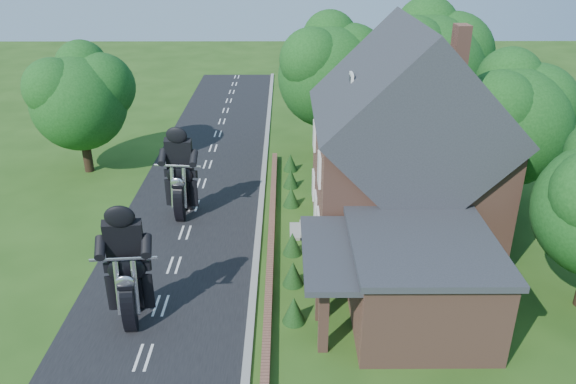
{
  "coord_description": "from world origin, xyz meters",
  "views": [
    {
      "loc": [
        4.99,
        -18.39,
        13.52
      ],
      "look_at": [
        5.1,
        4.75,
        2.8
      ],
      "focal_mm": 35.0,
      "sensor_mm": 36.0,
      "label": 1
    }
  ],
  "objects_px": {
    "garden_wall": "(271,239)",
    "annex": "(416,279)",
    "motorcycle_lead": "(133,304)",
    "motorcycle_follow": "(183,203)",
    "house": "(404,150)"
  },
  "relations": [
    {
      "from": "garden_wall",
      "to": "house",
      "type": "height_order",
      "value": "house"
    },
    {
      "from": "motorcycle_lead",
      "to": "motorcycle_follow",
      "type": "distance_m",
      "value": 8.77
    },
    {
      "from": "garden_wall",
      "to": "motorcycle_follow",
      "type": "xyz_separation_m",
      "value": [
        -4.63,
        2.87,
        0.54
      ]
    },
    {
      "from": "house",
      "to": "motorcycle_lead",
      "type": "height_order",
      "value": "house"
    },
    {
      "from": "annex",
      "to": "motorcycle_follow",
      "type": "xyz_separation_m",
      "value": [
        -10.2,
        8.67,
        -1.03
      ]
    },
    {
      "from": "motorcycle_lead",
      "to": "garden_wall",
      "type": "bearing_deg",
      "value": -135.55
    },
    {
      "from": "house",
      "to": "motorcycle_lead",
      "type": "bearing_deg",
      "value": -148.59
    },
    {
      "from": "annex",
      "to": "motorcycle_lead",
      "type": "distance_m",
      "value": 10.71
    },
    {
      "from": "annex",
      "to": "motorcycle_lead",
      "type": "height_order",
      "value": "annex"
    },
    {
      "from": "annex",
      "to": "motorcycle_follow",
      "type": "distance_m",
      "value": 13.43
    },
    {
      "from": "house",
      "to": "annex",
      "type": "relative_size",
      "value": 1.45
    },
    {
      "from": "garden_wall",
      "to": "annex",
      "type": "xyz_separation_m",
      "value": [
        5.57,
        -5.8,
        1.57
      ]
    },
    {
      "from": "house",
      "to": "annex",
      "type": "bearing_deg",
      "value": -95.24
    },
    {
      "from": "garden_wall",
      "to": "motorcycle_follow",
      "type": "bearing_deg",
      "value": 148.22
    },
    {
      "from": "house",
      "to": "annex",
      "type": "height_order",
      "value": "house"
    }
  ]
}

